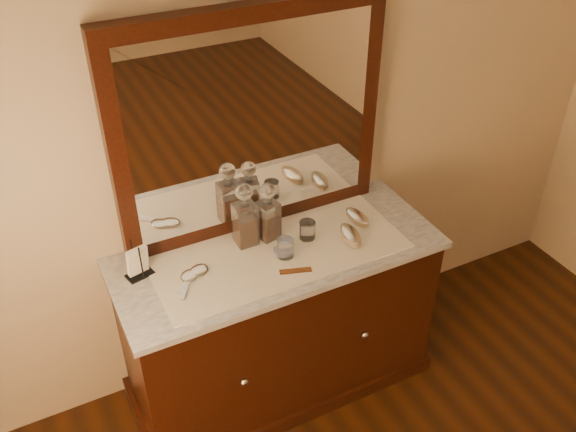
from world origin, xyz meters
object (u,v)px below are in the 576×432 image
object	(u,v)px
mirror_frame	(251,124)
decanter_left	(245,220)
pin_dish	(282,250)
decanter_right	(268,217)
brush_near	(351,235)
dresser_cabinet	(279,322)
comb	(296,271)
hand_mirror_outer	(188,279)
brush_far	(357,217)
napkin_rack	(138,263)
hand_mirror_inner	(197,273)

from	to	relation	value
mirror_frame	decanter_left	bearing A→B (deg)	-127.12
pin_dish	decanter_left	xyz separation A→B (m)	(-0.11, 0.13, 0.11)
decanter_right	brush_near	distance (m)	0.38
dresser_cabinet	brush_near	size ratio (longest dim) A/B	8.22
comb	decanter_right	distance (m)	0.29
mirror_frame	decanter_right	world-z (taller)	mirror_frame
hand_mirror_outer	comb	bearing A→B (deg)	-19.70
mirror_frame	decanter_left	distance (m)	0.41
pin_dish	decanter_right	bearing A→B (deg)	93.24
decanter_right	mirror_frame	bearing A→B (deg)	91.86
dresser_cabinet	decanter_left	size ratio (longest dim) A/B	4.61
decanter_left	brush_far	distance (m)	0.54
comb	brush_near	world-z (taller)	brush_near
napkin_rack	brush_far	bearing A→B (deg)	-4.82
brush_near	brush_far	size ratio (longest dim) A/B	1.09
brush_near	brush_far	xyz separation A→B (m)	(0.10, 0.11, -0.00)
napkin_rack	hand_mirror_inner	world-z (taller)	napkin_rack
dresser_cabinet	comb	size ratio (longest dim) A/B	10.39
decanter_right	hand_mirror_outer	world-z (taller)	decanter_right
napkin_rack	hand_mirror_outer	size ratio (longest dim) A/B	0.93
comb	decanter_left	xyz separation A→B (m)	(-0.10, 0.28, 0.11)
mirror_frame	brush_near	xyz separation A→B (m)	(0.32, -0.32, -0.47)
mirror_frame	decanter_right	xyz separation A→B (m)	(0.00, -0.14, -0.39)
pin_dish	decanter_right	xyz separation A→B (m)	(-0.01, 0.12, 0.10)
mirror_frame	hand_mirror_inner	xyz separation A→B (m)	(-0.37, -0.24, -0.49)
decanter_left	mirror_frame	bearing A→B (deg)	52.88
dresser_cabinet	brush_far	xyz separation A→B (m)	(0.42, 0.03, 0.46)
pin_dish	comb	bearing A→B (deg)	-93.07
dresser_cabinet	napkin_rack	bearing A→B (deg)	169.19
decanter_right	brush_far	size ratio (longest dim) A/B	1.79
hand_mirror_outer	decanter_right	bearing A→B (deg)	15.91
napkin_rack	hand_mirror_inner	xyz separation A→B (m)	(0.21, -0.11, -0.05)
pin_dish	hand_mirror_inner	bearing A→B (deg)	176.55
pin_dish	hand_mirror_outer	world-z (taller)	hand_mirror_outer
dresser_cabinet	hand_mirror_inner	world-z (taller)	hand_mirror_inner
dresser_cabinet	decanter_right	size ratio (longest dim) A/B	5.00
brush_near	hand_mirror_outer	xyz separation A→B (m)	(-0.73, 0.07, -0.01)
dresser_cabinet	hand_mirror_outer	size ratio (longest dim) A/B	7.86
dresser_cabinet	brush_near	xyz separation A→B (m)	(0.32, -0.08, 0.47)
hand_mirror_outer	hand_mirror_inner	xyz separation A→B (m)	(0.04, 0.02, 0.00)
decanter_left	hand_mirror_outer	xyz separation A→B (m)	(-0.31, -0.13, -0.11)
napkin_rack	brush_far	distance (m)	1.01
decanter_left	hand_mirror_inner	xyz separation A→B (m)	(-0.27, -0.11, -0.11)
decanter_right	hand_mirror_outer	size ratio (longest dim) A/B	1.57
comb	brush_near	distance (m)	0.33
comb	brush_near	xyz separation A→B (m)	(0.32, 0.08, 0.02)
decanter_left	hand_mirror_outer	size ratio (longest dim) A/B	1.71
decanter_right	brush_far	xyz separation A→B (m)	(0.42, -0.08, -0.09)
pin_dish	dresser_cabinet	bearing A→B (deg)	121.56
brush_near	hand_mirror_inner	xyz separation A→B (m)	(-0.69, 0.08, -0.01)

